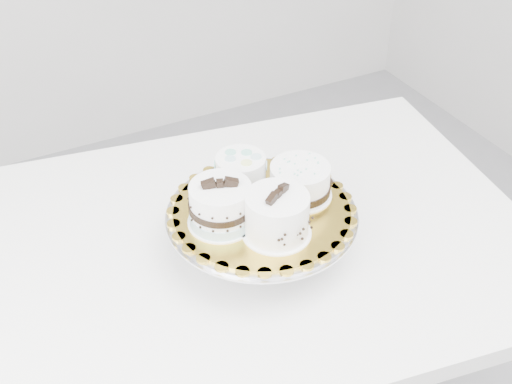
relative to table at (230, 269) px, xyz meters
name	(u,v)px	position (x,y,z in m)	size (l,w,h in m)	color
table	(230,269)	(0.00, 0.00, 0.00)	(1.28, 0.95, 0.75)	white
cake_stand	(262,224)	(0.04, -0.06, 0.14)	(0.35, 0.35, 0.09)	gray
cake_board	(262,210)	(0.04, -0.06, 0.18)	(0.32, 0.32, 0.00)	gold
cake_swirl	(277,216)	(0.03, -0.12, 0.22)	(0.15, 0.15, 0.10)	white
cake_banded	(221,206)	(-0.04, -0.06, 0.21)	(0.14, 0.14, 0.10)	white
cake_dots	(241,172)	(0.04, 0.02, 0.21)	(0.12, 0.12, 0.07)	white
cake_ribbon	(300,182)	(0.12, -0.05, 0.21)	(0.13, 0.12, 0.07)	white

